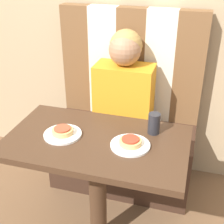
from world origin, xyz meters
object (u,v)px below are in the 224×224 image
plate_right (130,145)px  pizza_left (62,131)px  plate_left (63,134)px  pizza_right (130,142)px  person (124,82)px  drinking_cup (154,124)px

plate_right → pizza_left: bearing=-180.0°
plate_left → pizza_left: size_ratio=1.80×
plate_left → pizza_right: (0.37, -0.00, 0.02)m
person → drinking_cup: person is taller
plate_left → person: bearing=73.0°
plate_left → pizza_left: 0.02m
plate_left → drinking_cup: drinking_cup is taller
person → pizza_left: size_ratio=6.13×
person → plate_left: person is taller
person → plate_left: (-0.18, -0.60, -0.08)m
person → drinking_cup: (0.27, -0.44, -0.03)m
person → plate_right: (0.18, -0.60, -0.08)m
drinking_cup → plate_right: bearing=-119.6°
plate_left → plate_right: size_ratio=1.00×
person → drinking_cup: bearing=-58.2°
plate_left → plate_right: bearing=0.0°
pizza_left → drinking_cup: bearing=19.2°
pizza_left → person: bearing=73.0°
person → pizza_right: size_ratio=6.13×
person → plate_left: bearing=-107.0°
pizza_right → drinking_cup: size_ratio=0.97×
person → plate_left: size_ratio=3.40×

